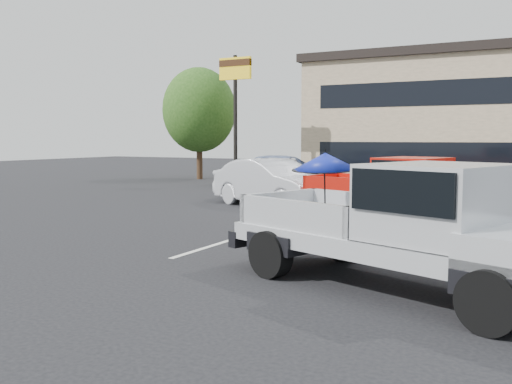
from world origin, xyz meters
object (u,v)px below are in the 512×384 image
tree_left (199,110)px  red_pickup (407,188)px  silver_pickup (423,222)px  silver_sedan (273,183)px  motel_sign (235,85)px  blue_suv (272,176)px

tree_left → red_pickup: size_ratio=1.09×
silver_pickup → silver_sedan: size_ratio=1.28×
motel_sign → silver_sedan: bearing=-51.4°
motel_sign → blue_suv: bearing=-42.9°
silver_sedan → red_pickup: bearing=-85.2°
motel_sign → blue_suv: 6.20m
red_pickup → silver_pickup: bearing=-60.8°
silver_pickup → silver_sedan: 10.59m
motel_sign → blue_suv: motel_sign is taller
blue_suv → red_pickup: bearing=-46.2°
motel_sign → silver_pickup: size_ratio=1.00×
tree_left → silver_pickup: 23.81m
silver_sedan → blue_suv: (-1.57, 3.11, 0.00)m
motel_sign → tree_left: tree_left is taller
tree_left → blue_suv: tree_left is taller
silver_pickup → blue_suv: bearing=144.9°
silver_sedan → blue_suv: size_ratio=0.84×
motel_sign → silver_pickup: bearing=-51.8°
red_pickup → blue_suv: (-6.28, 4.77, -0.17)m
silver_pickup → red_pickup: size_ratio=1.09×
silver_pickup → red_pickup: 6.94m
motel_sign → blue_suv: (3.54, -3.30, -3.87)m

